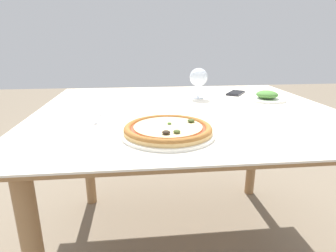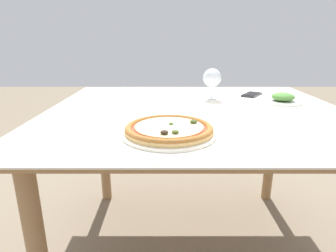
# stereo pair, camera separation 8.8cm
# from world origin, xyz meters

# --- Properties ---
(ground_plane) EXTENTS (10.00, 10.00, 0.00)m
(ground_plane) POSITION_xyz_m (0.00, 0.00, 0.00)
(ground_plane) COLOR #7A6B56
(dining_table) EXTENTS (1.28, 1.15, 0.73)m
(dining_table) POSITION_xyz_m (0.00, 0.00, 0.65)
(dining_table) COLOR #997047
(dining_table) RESTS_ON ground_plane
(pizza_plate) EXTENTS (0.30, 0.30, 0.04)m
(pizza_plate) POSITION_xyz_m (-0.12, -0.34, 0.74)
(pizza_plate) COLOR white
(pizza_plate) RESTS_ON dining_table
(fork) EXTENTS (0.03, 0.17, 0.00)m
(fork) POSITION_xyz_m (-0.37, -0.11, 0.73)
(fork) COLOR silver
(fork) RESTS_ON dining_table
(wine_glass_far_left) EXTENTS (0.09, 0.09, 0.15)m
(wine_glass_far_left) POSITION_xyz_m (0.10, 0.22, 0.83)
(wine_glass_far_left) COLOR silver
(wine_glass_far_left) RESTS_ON dining_table
(cell_phone) EXTENTS (0.14, 0.16, 0.01)m
(cell_phone) POSITION_xyz_m (0.33, 0.31, 0.73)
(cell_phone) COLOR #232328
(cell_phone) RESTS_ON dining_table
(side_plate) EXTENTS (0.18, 0.18, 0.05)m
(side_plate) POSITION_xyz_m (0.42, 0.13, 0.74)
(side_plate) COLOR white
(side_plate) RESTS_ON dining_table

